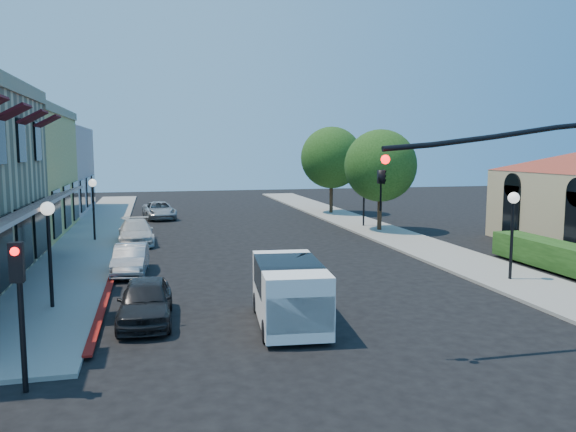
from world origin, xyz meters
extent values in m
plane|color=black|center=(0.00, 0.00, 0.00)|extent=(120.00, 120.00, 0.00)
cube|color=gray|center=(-8.75, 27.00, 0.06)|extent=(3.50, 50.00, 0.12)
cube|color=gray|center=(8.75, 27.00, 0.06)|extent=(3.50, 50.00, 0.12)
cube|color=maroon|center=(-6.90, 8.00, 0.00)|extent=(0.25, 10.00, 0.06)
cube|color=#561416|center=(-9.60, 11.00, 3.05)|extent=(1.75, 17.00, 0.67)
cube|color=#430D14|center=(-9.95, 10.80, 6.55)|extent=(1.02, 1.50, 0.60)
cube|color=#430D14|center=(-9.95, 14.20, 6.55)|extent=(1.02, 1.50, 0.60)
cube|color=#430D14|center=(-9.95, 17.60, 6.55)|extent=(1.02, 1.50, 0.60)
cube|color=black|center=(-10.45, 10.30, 1.60)|extent=(0.12, 2.60, 2.60)
cube|color=black|center=(-10.45, 13.70, 1.60)|extent=(0.12, 2.60, 2.60)
cube|color=black|center=(-10.45, 17.10, 1.60)|extent=(0.12, 2.60, 2.60)
cube|color=#CA9F98|center=(-15.50, 38.00, 3.50)|extent=(10.00, 12.00, 7.00)
cube|color=black|center=(14.45, 11.50, 1.80)|extent=(0.12, 1.40, 2.80)
cube|color=black|center=(14.45, 16.50, 1.80)|extent=(0.12, 1.40, 2.80)
cube|color=#1A3D11|center=(11.70, 9.00, 0.00)|extent=(1.40, 8.00, 1.10)
cylinder|color=#372016|center=(8.80, 22.00, 1.05)|extent=(0.28, 0.28, 2.10)
sphere|color=#1A3D11|center=(8.80, 22.00, 4.20)|extent=(4.56, 4.56, 4.56)
cylinder|color=#372016|center=(8.80, 32.00, 1.14)|extent=(0.28, 0.28, 2.27)
sphere|color=#1A3D11|center=(8.80, 32.00, 4.55)|extent=(4.94, 4.94, 4.94)
cylinder|color=black|center=(4.10, 1.50, 5.60)|extent=(7.80, 0.14, 0.14)
imported|color=black|center=(0.20, 1.50, 4.70)|extent=(0.20, 0.16, 1.00)
sphere|color=#FF0C0C|center=(0.20, 1.32, 5.00)|extent=(0.22, 0.22, 0.22)
cylinder|color=black|center=(-8.00, 1.50, 1.50)|extent=(0.12, 0.12, 3.00)
cube|color=black|center=(-8.00, 1.35, 2.90)|extent=(0.28, 0.22, 0.85)
sphere|color=#FF0C0C|center=(-8.00, 1.23, 3.15)|extent=(0.18, 0.18, 0.18)
cylinder|color=black|center=(-8.50, 8.00, 1.60)|extent=(0.12, 0.12, 3.20)
sphere|color=white|center=(-8.50, 8.00, 3.35)|extent=(0.44, 0.44, 0.44)
cylinder|color=black|center=(-8.50, 22.00, 1.60)|extent=(0.12, 0.12, 3.20)
sphere|color=white|center=(-8.50, 22.00, 3.35)|extent=(0.44, 0.44, 0.44)
cylinder|color=black|center=(8.50, 8.00, 1.60)|extent=(0.12, 0.12, 3.20)
sphere|color=white|center=(8.50, 8.00, 3.35)|extent=(0.44, 0.44, 0.44)
cylinder|color=black|center=(8.50, 24.00, 1.60)|extent=(0.12, 0.12, 3.20)
sphere|color=white|center=(8.50, 24.00, 3.35)|extent=(0.44, 0.44, 0.44)
cube|color=white|center=(-1.32, 4.71, 1.02)|extent=(2.25, 4.43, 1.75)
cube|color=white|center=(-1.50, 2.88, 0.92)|extent=(1.85, 0.75, 0.97)
cube|color=black|center=(-1.47, 3.21, 1.41)|extent=(1.65, 0.25, 0.87)
cube|color=black|center=(-1.30, 5.00, 1.46)|extent=(2.10, 2.69, 0.87)
cylinder|color=black|center=(-2.29, 3.34, 0.32)|extent=(0.30, 0.66, 0.64)
cylinder|color=black|center=(-2.01, 6.24, 0.32)|extent=(0.30, 0.66, 0.64)
cylinder|color=black|center=(-0.64, 3.18, 0.32)|extent=(0.30, 0.66, 0.64)
cylinder|color=black|center=(-0.36, 6.08, 0.32)|extent=(0.30, 0.66, 0.64)
imported|color=black|center=(-5.51, 6.00, 0.67)|extent=(1.74, 3.97, 1.33)
imported|color=#A3A5A8|center=(-6.20, 13.00, 0.61)|extent=(1.51, 3.80, 1.23)
imported|color=beige|center=(-6.20, 20.74, 0.66)|extent=(2.08, 4.65, 1.32)
imported|color=#A6A7AB|center=(-4.80, 32.00, 0.64)|extent=(2.66, 4.82, 1.28)
camera|label=1|loc=(-5.18, -11.15, 5.25)|focal=35.00mm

